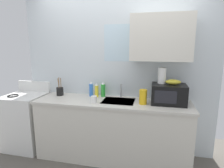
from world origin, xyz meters
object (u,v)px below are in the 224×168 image
object	(u,v)px
paper_towel_roll	(162,76)
dish_soap_bottle_yellow	(97,91)
mug_white	(94,99)
stove_range	(26,121)
dish_soap_bottle_green	(103,90)
utensil_crock	(60,91)
dish_soap_bottle_blue	(91,89)
cereal_canister	(143,97)
microwave	(169,94)
banana_bunch	(173,82)

from	to	relation	value
paper_towel_roll	dish_soap_bottle_yellow	world-z (taller)	paper_towel_roll
dish_soap_bottle_yellow	mug_white	xyz separation A→B (m)	(0.05, -0.31, -0.05)
stove_range	dish_soap_bottle_yellow	world-z (taller)	dish_soap_bottle_yellow
dish_soap_bottle_green	utensil_crock	xyz separation A→B (m)	(-0.70, -0.08, -0.04)
dish_soap_bottle_yellow	mug_white	size ratio (longest dim) A/B	2.27
stove_range	dish_soap_bottle_blue	distance (m)	1.23
stove_range	dish_soap_bottle_yellow	xyz separation A→B (m)	(1.18, 0.16, 0.54)
paper_towel_roll	cereal_canister	size ratio (longest dim) A/B	1.09
paper_towel_roll	cereal_canister	distance (m)	0.40
stove_range	mug_white	world-z (taller)	stove_range
microwave	dish_soap_bottle_yellow	size ratio (longest dim) A/B	2.13
banana_bunch	utensil_crock	bearing A→B (deg)	177.68
banana_bunch	cereal_canister	world-z (taller)	banana_bunch
paper_towel_roll	dish_soap_bottle_blue	bearing A→B (deg)	175.83
banana_bunch	paper_towel_roll	world-z (taller)	paper_towel_roll
banana_bunch	dish_soap_bottle_yellow	world-z (taller)	banana_bunch
banana_bunch	dish_soap_bottle_yellow	bearing A→B (deg)	174.09
dish_soap_bottle_green	utensil_crock	world-z (taller)	utensil_crock
utensil_crock	paper_towel_roll	bearing A→B (deg)	-0.72
dish_soap_bottle_green	dish_soap_bottle_yellow	world-z (taller)	dish_soap_bottle_green
paper_towel_roll	mug_white	size ratio (longest dim) A/B	2.32
cereal_canister	utensil_crock	xyz separation A→B (m)	(-1.33, 0.17, -0.03)
stove_range	paper_towel_roll	xyz separation A→B (m)	(2.15, 0.10, 0.82)
stove_range	cereal_canister	bearing A→B (deg)	-1.60
utensil_crock	stove_range	bearing A→B (deg)	-168.67
microwave	banana_bunch	size ratio (longest dim) A/B	2.30
microwave	dish_soap_bottle_green	size ratio (longest dim) A/B	1.97
paper_towel_roll	dish_soap_bottle_blue	size ratio (longest dim) A/B	0.93
stove_range	cereal_canister	world-z (taller)	cereal_canister
cereal_canister	utensil_crock	world-z (taller)	utensil_crock
dish_soap_bottle_green	microwave	bearing A→B (deg)	-9.09
banana_bunch	dish_soap_bottle_green	distance (m)	1.06
stove_range	banana_bunch	size ratio (longest dim) A/B	5.40
stove_range	utensil_crock	distance (m)	0.78
dish_soap_bottle_blue	utensil_crock	world-z (taller)	utensil_crock
microwave	dish_soap_bottle_blue	distance (m)	1.17
cereal_canister	mug_white	xyz separation A→B (m)	(-0.68, -0.09, -0.05)
mug_white	stove_range	bearing A→B (deg)	173.39
banana_bunch	utensil_crock	xyz separation A→B (m)	(-1.72, 0.07, -0.23)
microwave	dish_soap_bottle_yellow	xyz separation A→B (m)	(-1.07, 0.12, -0.03)
banana_bunch	paper_towel_roll	distance (m)	0.18
stove_range	mug_white	size ratio (longest dim) A/B	11.37
microwave	dish_soap_bottle_blue	world-z (taller)	microwave
banana_bunch	dish_soap_bottle_blue	xyz separation A→B (m)	(-1.21, 0.13, -0.19)
mug_white	utensil_crock	bearing A→B (deg)	158.43
microwave	paper_towel_roll	size ratio (longest dim) A/B	2.09
paper_towel_roll	mug_white	world-z (taller)	paper_towel_roll
stove_range	dish_soap_bottle_green	size ratio (longest dim) A/B	4.62
mug_white	paper_towel_roll	bearing A→B (deg)	14.68
dish_soap_bottle_blue	cereal_canister	size ratio (longest dim) A/B	1.18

